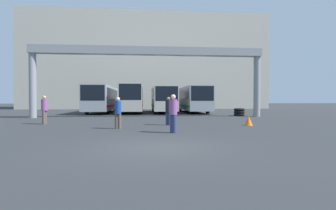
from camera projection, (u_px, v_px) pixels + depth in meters
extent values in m
plane|color=#2D3033|center=(158.00, 148.00, 8.53)|extent=(200.00, 200.00, 0.00)
cube|color=#B7B2A3|center=(146.00, 64.00, 49.19)|extent=(42.10, 12.00, 16.40)
cylinder|color=gray|center=(33.00, 86.00, 22.24)|extent=(0.60, 0.60, 5.51)
cylinder|color=gray|center=(257.00, 87.00, 24.04)|extent=(0.60, 0.60, 5.51)
cube|color=gray|center=(149.00, 51.00, 23.08)|extent=(20.37, 0.80, 0.70)
cube|color=#999EA5|center=(102.00, 98.00, 31.71)|extent=(2.56, 12.02, 2.77)
cube|color=black|center=(93.00, 93.00, 25.74)|extent=(2.36, 0.06, 1.55)
cube|color=black|center=(102.00, 94.00, 31.70)|extent=(2.59, 10.22, 1.16)
cube|color=red|center=(102.00, 106.00, 31.73)|extent=(2.59, 11.42, 0.24)
cylinder|color=black|center=(87.00, 110.00, 28.29)|extent=(0.28, 0.92, 0.92)
cylinder|color=black|center=(108.00, 110.00, 28.49)|extent=(0.28, 0.92, 0.92)
cylinder|color=black|center=(98.00, 108.00, 34.99)|extent=(0.28, 0.92, 0.92)
cylinder|color=black|center=(115.00, 108.00, 35.19)|extent=(0.28, 0.92, 0.92)
cube|color=beige|center=(132.00, 98.00, 31.15)|extent=(2.41, 10.22, 2.90)
cube|color=black|center=(130.00, 92.00, 26.07)|extent=(2.22, 0.06, 1.63)
cube|color=black|center=(132.00, 93.00, 31.13)|extent=(2.44, 8.68, 1.22)
cube|color=red|center=(132.00, 105.00, 31.17)|extent=(2.44, 9.71, 0.24)
cylinder|color=black|center=(122.00, 110.00, 28.23)|extent=(0.28, 0.90, 0.90)
cylinder|color=black|center=(141.00, 110.00, 28.42)|extent=(0.28, 0.90, 0.90)
cylinder|color=black|center=(125.00, 108.00, 33.93)|extent=(0.28, 0.90, 0.90)
cylinder|color=black|center=(142.00, 108.00, 34.12)|extent=(0.28, 0.90, 0.90)
cube|color=beige|center=(163.00, 99.00, 31.64)|extent=(2.51, 10.54, 2.68)
cube|color=black|center=(167.00, 94.00, 26.41)|extent=(2.31, 0.06, 1.50)
cube|color=black|center=(163.00, 95.00, 31.63)|extent=(2.54, 8.95, 1.12)
cube|color=#268C4C|center=(163.00, 106.00, 31.66)|extent=(2.54, 10.01, 0.24)
cylinder|color=black|center=(155.00, 109.00, 28.63)|extent=(0.28, 1.01, 1.01)
cylinder|color=black|center=(175.00, 109.00, 28.83)|extent=(0.28, 1.01, 1.01)
cylinder|color=black|center=(153.00, 108.00, 34.50)|extent=(0.28, 1.01, 1.01)
cylinder|color=black|center=(170.00, 108.00, 34.70)|extent=(0.28, 1.01, 1.01)
cube|color=#999EA5|center=(193.00, 98.00, 32.10)|extent=(2.57, 10.79, 2.72)
cube|color=black|center=(202.00, 93.00, 26.74)|extent=(2.36, 0.06, 1.52)
cube|color=black|center=(193.00, 94.00, 32.09)|extent=(2.60, 9.17, 1.14)
cube|color=#268C4C|center=(193.00, 106.00, 32.12)|extent=(2.60, 10.25, 0.24)
cylinder|color=black|center=(188.00, 109.00, 29.02)|extent=(0.28, 0.99, 0.99)
cylinder|color=black|center=(208.00, 109.00, 29.22)|extent=(0.28, 0.99, 0.99)
cylinder|color=black|center=(180.00, 108.00, 35.03)|extent=(0.28, 0.99, 0.99)
cylinder|color=black|center=(197.00, 108.00, 35.24)|extent=(0.28, 0.99, 0.99)
cylinder|color=navy|center=(174.00, 124.00, 12.26)|extent=(0.20, 0.20, 0.86)
cylinder|color=navy|center=(172.00, 124.00, 12.39)|extent=(0.20, 0.20, 0.86)
cylinder|color=#8C4C8C|center=(173.00, 107.00, 12.31)|extent=(0.38, 0.38, 0.72)
sphere|color=beige|center=(173.00, 97.00, 12.30)|extent=(0.23, 0.23, 0.23)
cylinder|color=brown|center=(45.00, 117.00, 16.74)|extent=(0.20, 0.20, 0.87)
cylinder|color=brown|center=(44.00, 117.00, 16.57)|extent=(0.20, 0.20, 0.87)
cylinder|color=#8C4C8C|center=(44.00, 105.00, 16.64)|extent=(0.38, 0.38, 0.72)
sphere|color=tan|center=(44.00, 97.00, 16.63)|extent=(0.23, 0.23, 0.23)
cylinder|color=navy|center=(170.00, 118.00, 16.04)|extent=(0.19, 0.19, 0.82)
cylinder|color=navy|center=(167.00, 118.00, 16.12)|extent=(0.19, 0.19, 0.82)
cylinder|color=black|center=(168.00, 106.00, 16.06)|extent=(0.36, 0.36, 0.68)
sphere|color=#8C6647|center=(168.00, 99.00, 16.05)|extent=(0.22, 0.22, 0.22)
cylinder|color=brown|center=(116.00, 121.00, 14.03)|extent=(0.19, 0.19, 0.81)
cylinder|color=brown|center=(119.00, 121.00, 14.05)|extent=(0.19, 0.19, 0.81)
cylinder|color=navy|center=(118.00, 107.00, 14.02)|extent=(0.35, 0.35, 0.67)
sphere|color=beige|center=(118.00, 99.00, 14.01)|extent=(0.22, 0.22, 0.22)
cone|color=orange|center=(249.00, 121.00, 15.83)|extent=(0.48, 0.48, 0.58)
torus|color=black|center=(239.00, 115.00, 25.36)|extent=(1.04, 1.04, 0.24)
torus|color=black|center=(239.00, 112.00, 25.36)|extent=(1.04, 1.04, 0.24)
torus|color=black|center=(239.00, 110.00, 25.35)|extent=(1.04, 1.04, 0.24)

